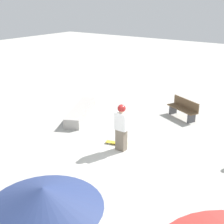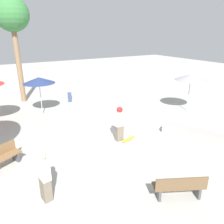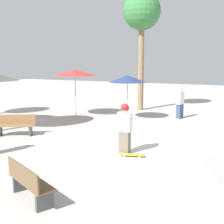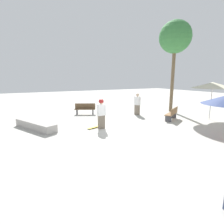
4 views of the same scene
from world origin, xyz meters
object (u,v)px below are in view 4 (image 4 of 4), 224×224
bench_far (85,109)px  skateboard (94,127)px  bench_near (172,114)px  bystander_far (137,104)px  concrete_ledge (35,125)px  shade_umbrella_cream (213,85)px  palm_tree_center_right (175,38)px  skater_main (101,113)px

bench_far → skateboard: bearing=103.8°
bench_near → skateboard: bearing=145.2°
bench_near → bystander_far: size_ratio=0.97×
concrete_ledge → bench_far: bench_far is taller
bench_far → shade_umbrella_cream: (-5.66, -7.06, 1.92)m
bench_near → bystander_far: (2.54, 1.06, 0.41)m
bench_near → palm_tree_center_right: size_ratio=0.22×
shade_umbrella_cream → concrete_ledge: bearing=74.0°
bench_far → bystander_far: (-2.04, -3.54, 0.41)m
bench_near → skater_main: bearing=147.5°
skater_main → shade_umbrella_cream: (-1.45, -7.56, 1.44)m
skater_main → bystander_far: (2.17, -4.04, -0.08)m
palm_tree_center_right → bystander_far: palm_tree_center_right is taller
skater_main → bystander_far: size_ratio=1.01×
skateboard → palm_tree_center_right: palm_tree_center_right is taller
skater_main → shade_umbrella_cream: 7.83m
palm_tree_center_right → bystander_far: size_ratio=4.36×
bystander_far → bench_near: bearing=-165.9°
concrete_ledge → shade_umbrella_cream: shade_umbrella_cream is taller
skater_main → bench_far: (4.22, -0.50, -0.49)m
concrete_ledge → shade_umbrella_cream: (-3.12, -10.88, 2.13)m
bystander_far → palm_tree_center_right: bearing=-102.2°
concrete_ledge → bench_near: bearing=-103.6°
bench_far → bystander_far: bearing=176.3°
concrete_ledge → bench_far: 4.60m
bench_near → shade_umbrella_cream: size_ratio=0.60×
skater_main → skateboard: size_ratio=2.05×
palm_tree_center_right → bench_near: bearing=135.2°
bystander_far → skater_main: bearing=109.7°
skateboard → concrete_ledge: concrete_ledge is taller
bench_near → bystander_far: 2.78m
concrete_ledge → bystander_far: (0.51, -7.36, 0.62)m
skater_main → palm_tree_center_right: size_ratio=0.23×
bench_near → concrete_ledge: bearing=138.0°
skater_main → skateboard: (0.25, 0.38, -0.85)m
skater_main → bystander_far: bearing=-151.7°
shade_umbrella_cream → bystander_far: (3.62, 3.51, -1.51)m
palm_tree_center_right → shade_umbrella_cream: bearing=-177.6°
bench_near → palm_tree_center_right: bearing=16.8°
skateboard → bystander_far: (1.93, -4.42, 0.78)m
skateboard → concrete_ledge: bearing=-42.0°
shade_umbrella_cream → skateboard: bearing=77.9°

